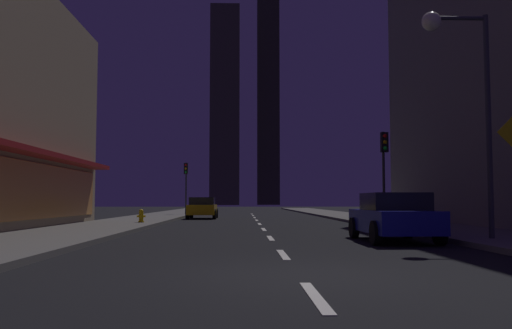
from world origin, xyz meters
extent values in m
cube|color=black|center=(0.00, 32.00, -0.05)|extent=(78.00, 136.00, 0.10)
cube|color=#605E59|center=(7.00, 32.00, 0.07)|extent=(4.00, 76.00, 0.15)
cube|color=#605E59|center=(-7.00, 32.00, 0.07)|extent=(4.00, 76.00, 0.15)
cube|color=silver|center=(0.00, -2.00, 0.01)|extent=(0.16, 2.20, 0.01)
cube|color=silver|center=(0.00, 3.20, 0.01)|extent=(0.16, 2.20, 0.01)
cube|color=silver|center=(0.00, 8.40, 0.01)|extent=(0.16, 2.20, 0.01)
cube|color=silver|center=(0.00, 13.60, 0.01)|extent=(0.16, 2.20, 0.01)
cube|color=silver|center=(0.00, 18.80, 0.01)|extent=(0.16, 2.20, 0.01)
cube|color=silver|center=(0.00, 24.00, 0.01)|extent=(0.16, 2.20, 0.01)
cube|color=silver|center=(0.00, 29.20, 0.01)|extent=(0.16, 2.20, 0.01)
cube|color=silver|center=(0.00, 34.40, 0.01)|extent=(0.16, 2.20, 0.01)
cube|color=silver|center=(0.00, 39.60, 0.01)|extent=(0.16, 2.20, 0.01)
cube|color=#D88C3F|center=(-9.00, 10.30, 1.60)|extent=(0.10, 19.06, 2.20)
cube|color=maroon|center=(-8.60, 10.30, 3.00)|extent=(0.90, 19.66, 0.20)
cube|color=#403D30|center=(-5.84, 142.55, 29.05)|extent=(8.46, 6.30, 58.09)
cube|color=#2E2C22|center=(7.15, 150.84, 32.13)|extent=(6.65, 6.10, 64.25)
cube|color=navy|center=(3.60, 6.99, 0.61)|extent=(1.80, 4.20, 0.65)
cube|color=black|center=(3.60, 6.79, 1.17)|extent=(1.64, 2.00, 0.55)
cylinder|color=black|center=(2.72, 8.39, 0.34)|extent=(0.22, 0.68, 0.68)
cylinder|color=black|center=(4.48, 8.39, 0.34)|extent=(0.22, 0.68, 0.68)
cylinder|color=black|center=(2.72, 5.59, 0.34)|extent=(0.22, 0.68, 0.68)
cylinder|color=black|center=(4.48, 5.59, 0.34)|extent=(0.22, 0.68, 0.68)
sphere|color=white|center=(3.05, 9.04, 0.67)|extent=(0.18, 0.18, 0.18)
sphere|color=white|center=(4.15, 9.04, 0.67)|extent=(0.18, 0.18, 0.18)
cube|color=gold|center=(-3.60, 27.32, 0.61)|extent=(1.80, 4.20, 0.65)
cube|color=black|center=(-3.60, 27.12, 1.17)|extent=(1.64, 2.00, 0.55)
cylinder|color=black|center=(-4.48, 28.72, 0.34)|extent=(0.22, 0.68, 0.68)
cylinder|color=black|center=(-2.72, 28.72, 0.34)|extent=(0.22, 0.68, 0.68)
cylinder|color=black|center=(-4.48, 25.92, 0.34)|extent=(0.22, 0.68, 0.68)
cylinder|color=black|center=(-2.72, 25.92, 0.34)|extent=(0.22, 0.68, 0.68)
sphere|color=white|center=(-4.15, 29.37, 0.67)|extent=(0.18, 0.18, 0.18)
sphere|color=white|center=(-3.05, 29.37, 0.67)|extent=(0.18, 0.18, 0.18)
cylinder|color=gold|center=(-5.90, 17.53, 0.43)|extent=(0.22, 0.22, 0.55)
sphere|color=gold|center=(-5.90, 17.53, 0.70)|extent=(0.21, 0.21, 0.21)
cylinder|color=gold|center=(-5.90, 17.53, 0.18)|extent=(0.30, 0.30, 0.06)
cylinder|color=gold|center=(-6.06, 17.53, 0.45)|extent=(0.10, 0.10, 0.10)
cylinder|color=gold|center=(-5.74, 17.53, 0.45)|extent=(0.10, 0.10, 0.10)
cylinder|color=#2D2D2D|center=(5.50, 14.91, 2.25)|extent=(0.12, 0.12, 4.20)
cube|color=black|center=(5.50, 14.71, 3.85)|extent=(0.32, 0.24, 0.90)
sphere|color=red|center=(5.50, 14.58, 4.13)|extent=(0.18, 0.18, 0.18)
sphere|color=#F2B20C|center=(5.50, 14.58, 3.85)|extent=(0.18, 0.18, 0.18)
sphere|color=#19D833|center=(5.50, 14.58, 3.57)|extent=(0.18, 0.18, 0.18)
cylinder|color=#2D2D2D|center=(-5.50, 34.56, 2.25)|extent=(0.12, 0.12, 4.20)
cube|color=black|center=(-5.50, 34.36, 3.85)|extent=(0.32, 0.24, 0.90)
sphere|color=red|center=(-5.50, 34.23, 4.13)|extent=(0.18, 0.18, 0.18)
sphere|color=#F2B20C|center=(-5.50, 34.23, 3.85)|extent=(0.18, 0.18, 0.18)
sphere|color=#19D833|center=(-5.50, 34.23, 3.57)|extent=(0.18, 0.18, 0.18)
cylinder|color=#38383D|center=(6.20, 6.18, 3.40)|extent=(0.16, 0.16, 6.50)
cylinder|color=#38383D|center=(5.40, 6.18, 6.55)|extent=(1.60, 0.12, 0.12)
sphere|color=#FCF7CC|center=(4.60, 6.18, 6.45)|extent=(0.56, 0.56, 0.56)
camera|label=1|loc=(-0.93, -8.72, 1.22)|focal=36.94mm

